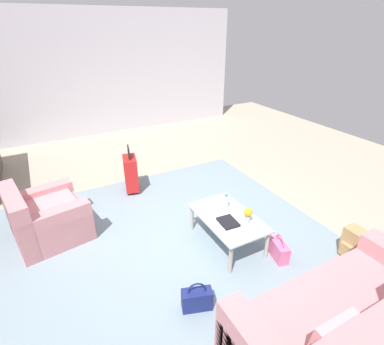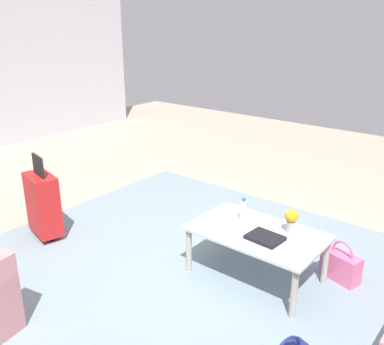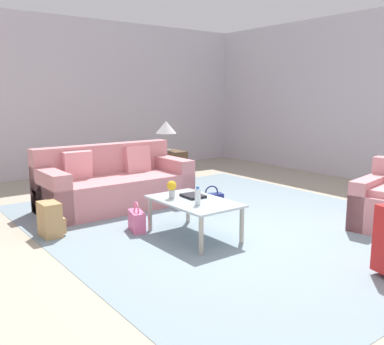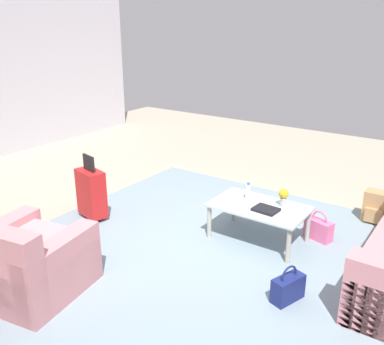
{
  "view_description": "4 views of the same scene",
  "coord_description": "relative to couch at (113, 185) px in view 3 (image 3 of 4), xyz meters",
  "views": [
    {
      "loc": [
        -3.07,
        1.47,
        2.73
      ],
      "look_at": [
        0.13,
        -0.24,
        0.91
      ],
      "focal_mm": 28.0,
      "sensor_mm": 36.0,
      "label": 1
    },
    {
      "loc": [
        -1.96,
        2.25,
        2.05
      ],
      "look_at": [
        0.03,
        -0.18,
        0.93
      ],
      "focal_mm": 40.0,
      "sensor_mm": 36.0,
      "label": 2
    },
    {
      "loc": [
        3.31,
        -3.34,
        1.59
      ],
      "look_at": [
        -0.46,
        -0.48,
        0.73
      ],
      "focal_mm": 40.0,
      "sensor_mm": 36.0,
      "label": 3
    },
    {
      "loc": [
        -2.32,
        3.57,
        2.41
      ],
      "look_at": [
        -0.03,
        0.3,
        0.99
      ],
      "focal_mm": 40.0,
      "sensor_mm": 36.0,
      "label": 4
    }
  ],
  "objects": [
    {
      "name": "ground_plane",
      "position": [
        2.2,
        0.6,
        -0.31
      ],
      "size": [
        12.0,
        12.0,
        0.0
      ],
      "primitive_type": "plane",
      "color": "#A89E89"
    },
    {
      "name": "wall_left",
      "position": [
        -2.86,
        0.6,
        1.24
      ],
      "size": [
        0.12,
        8.0,
        3.1
      ],
      "primitive_type": "cube",
      "color": "silver",
      "rests_on": "ground"
    },
    {
      "name": "area_rug",
      "position": [
        1.6,
        0.8,
        -0.3
      ],
      "size": [
        5.2,
        4.4,
        0.01
      ],
      "primitive_type": "cube",
      "color": "gray",
      "rests_on": "ground"
    },
    {
      "name": "couch",
      "position": [
        0.0,
        0.0,
        0.0
      ],
      "size": [
        0.96,
        2.12,
        0.88
      ],
      "color": "#C67F84",
      "rests_on": "ground"
    },
    {
      "name": "coffee_table",
      "position": [
        1.8,
        0.1,
        0.07
      ],
      "size": [
        1.08,
        0.66,
        0.43
      ],
      "color": "silver",
      "rests_on": "ground"
    },
    {
      "name": "water_bottle",
      "position": [
        2.0,
        -0.0,
        0.22
      ],
      "size": [
        0.06,
        0.06,
        0.2
      ],
      "color": "silver",
      "rests_on": "coffee_table"
    },
    {
      "name": "coffee_table_book",
      "position": [
        1.68,
        0.18,
        0.14
      ],
      "size": [
        0.28,
        0.23,
        0.03
      ],
      "primitive_type": "cube",
      "rotation": [
        0.0,
        0.0,
        -0.07
      ],
      "color": "black",
      "rests_on": "coffee_table"
    },
    {
      "name": "flower_vase",
      "position": [
        1.58,
        -0.05,
        0.25
      ],
      "size": [
        0.11,
        0.11,
        0.21
      ],
      "color": "#B2B7BC",
      "rests_on": "coffee_table"
    },
    {
      "name": "side_table",
      "position": [
        -1.0,
        1.6,
        -0.02
      ],
      "size": [
        0.57,
        0.57,
        0.58
      ],
      "primitive_type": "cube",
      "color": "#513823",
      "rests_on": "ground"
    },
    {
      "name": "table_lamp",
      "position": [
        -1.0,
        1.6,
        0.7
      ],
      "size": [
        0.38,
        0.38,
        0.55
      ],
      "color": "#ADA899",
      "rests_on": "side_table"
    },
    {
      "name": "handbag_navy",
      "position": [
        1.05,
        0.98,
        -0.18
      ],
      "size": [
        0.23,
        0.35,
        0.36
      ],
      "color": "navy",
      "rests_on": "ground"
    },
    {
      "name": "handbag_pink",
      "position": [
        1.22,
        -0.32,
        -0.18
      ],
      "size": [
        0.35,
        0.22,
        0.36
      ],
      "color": "pink",
      "rests_on": "ground"
    },
    {
      "name": "backpack_tan",
      "position": [
        0.8,
        -1.19,
        -0.11
      ],
      "size": [
        0.3,
        0.25,
        0.4
      ],
      "color": "tan",
      "rests_on": "ground"
    }
  ]
}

